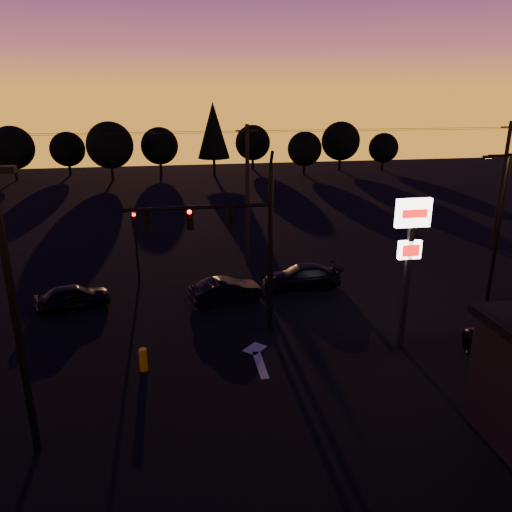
{
  "coord_description": "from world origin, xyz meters",
  "views": [
    {
      "loc": [
        -2.84,
        -17.18,
        11.09
      ],
      "look_at": [
        1.0,
        5.0,
        3.5
      ],
      "focal_mm": 35.0,
      "sensor_mm": 36.0,
      "label": 1
    }
  ],
  "objects_px": {
    "secondary_signal": "(136,237)",
    "car_right": "(302,277)",
    "bollard": "(143,360)",
    "car_mid": "(226,290)",
    "streetlight": "(498,223)",
    "traffic_signal_mast": "(236,234)",
    "parking_lot_light": "(13,301)",
    "car_left": "(73,296)",
    "pylon_sign": "(410,243)"
  },
  "relations": [
    {
      "from": "secondary_signal",
      "to": "car_right",
      "type": "height_order",
      "value": "secondary_signal"
    },
    {
      "from": "pylon_sign",
      "to": "car_right",
      "type": "xyz_separation_m",
      "value": [
        -2.59,
        7.62,
        -4.25
      ]
    },
    {
      "from": "car_mid",
      "to": "car_right",
      "type": "bearing_deg",
      "value": -86.59
    },
    {
      "from": "parking_lot_light",
      "to": "bollard",
      "type": "distance_m",
      "value": 7.23
    },
    {
      "from": "traffic_signal_mast",
      "to": "parking_lot_light",
      "type": "bearing_deg",
      "value": -136.63
    },
    {
      "from": "parking_lot_light",
      "to": "pylon_sign",
      "type": "distance_m",
      "value": 15.19
    },
    {
      "from": "traffic_signal_mast",
      "to": "parking_lot_light",
      "type": "relative_size",
      "value": 0.94
    },
    {
      "from": "pylon_sign",
      "to": "bollard",
      "type": "distance_m",
      "value": 12.16
    },
    {
      "from": "parking_lot_light",
      "to": "car_left",
      "type": "distance_m",
      "value": 12.34
    },
    {
      "from": "car_left",
      "to": "streetlight",
      "type": "bearing_deg",
      "value": -115.68
    },
    {
      "from": "streetlight",
      "to": "traffic_signal_mast",
      "type": "bearing_deg",
      "value": -173.86
    },
    {
      "from": "secondary_signal",
      "to": "car_mid",
      "type": "xyz_separation_m",
      "value": [
        4.85,
        -3.67,
        -2.21
      ]
    },
    {
      "from": "car_right",
      "to": "car_mid",
      "type": "bearing_deg",
      "value": -73.1
    },
    {
      "from": "parking_lot_light",
      "to": "car_left",
      "type": "xyz_separation_m",
      "value": [
        -0.73,
        11.42,
        -4.63
      ]
    },
    {
      "from": "bollard",
      "to": "pylon_sign",
      "type": "bearing_deg",
      "value": 0.45
    },
    {
      "from": "secondary_signal",
      "to": "car_left",
      "type": "relative_size",
      "value": 1.15
    },
    {
      "from": "parking_lot_light",
      "to": "car_mid",
      "type": "bearing_deg",
      "value": 55.8
    },
    {
      "from": "secondary_signal",
      "to": "bollard",
      "type": "bearing_deg",
      "value": -86.19
    },
    {
      "from": "bollard",
      "to": "car_right",
      "type": "xyz_separation_m",
      "value": [
        8.74,
        7.71,
        0.17
      ]
    },
    {
      "from": "secondary_signal",
      "to": "car_mid",
      "type": "bearing_deg",
      "value": -37.12
    },
    {
      "from": "pylon_sign",
      "to": "streetlight",
      "type": "bearing_deg",
      "value": 30.08
    },
    {
      "from": "secondary_signal",
      "to": "streetlight",
      "type": "height_order",
      "value": "streetlight"
    },
    {
      "from": "pylon_sign",
      "to": "bollard",
      "type": "xyz_separation_m",
      "value": [
        -11.33,
        -0.09,
        -4.42
      ]
    },
    {
      "from": "traffic_signal_mast",
      "to": "secondary_signal",
      "type": "height_order",
      "value": "traffic_signal_mast"
    },
    {
      "from": "bollard",
      "to": "car_mid",
      "type": "distance_m",
      "value": 7.65
    },
    {
      "from": "streetlight",
      "to": "car_left",
      "type": "bearing_deg",
      "value": 172.5
    },
    {
      "from": "secondary_signal",
      "to": "car_left",
      "type": "height_order",
      "value": "secondary_signal"
    },
    {
      "from": "bollard",
      "to": "car_mid",
      "type": "bearing_deg",
      "value": 56.87
    },
    {
      "from": "bollard",
      "to": "car_right",
      "type": "distance_m",
      "value": 11.65
    },
    {
      "from": "traffic_signal_mast",
      "to": "parking_lot_light",
      "type": "distance_m",
      "value": 10.19
    },
    {
      "from": "car_mid",
      "to": "pylon_sign",
      "type": "bearing_deg",
      "value": -143.97
    },
    {
      "from": "traffic_signal_mast",
      "to": "car_left",
      "type": "distance_m",
      "value": 10.21
    },
    {
      "from": "car_mid",
      "to": "secondary_signal",
      "type": "bearing_deg",
      "value": 40.36
    },
    {
      "from": "car_mid",
      "to": "car_right",
      "type": "distance_m",
      "value": 4.74
    },
    {
      "from": "parking_lot_light",
      "to": "streetlight",
      "type": "bearing_deg",
      "value": 21.65
    },
    {
      "from": "car_left",
      "to": "car_mid",
      "type": "bearing_deg",
      "value": -112.44
    },
    {
      "from": "streetlight",
      "to": "bollard",
      "type": "height_order",
      "value": "streetlight"
    },
    {
      "from": "parking_lot_light",
      "to": "car_right",
      "type": "distance_m",
      "value": 17.6
    },
    {
      "from": "traffic_signal_mast",
      "to": "pylon_sign",
      "type": "height_order",
      "value": "traffic_signal_mast"
    },
    {
      "from": "parking_lot_light",
      "to": "car_left",
      "type": "relative_size",
      "value": 2.42
    },
    {
      "from": "bollard",
      "to": "streetlight",
      "type": "bearing_deg",
      "value": 12.64
    },
    {
      "from": "secondary_signal",
      "to": "bollard",
      "type": "distance_m",
      "value": 10.37
    },
    {
      "from": "pylon_sign",
      "to": "traffic_signal_mast",
      "type": "bearing_deg",
      "value": 160.64
    },
    {
      "from": "secondary_signal",
      "to": "car_right",
      "type": "distance_m",
      "value": 9.95
    },
    {
      "from": "traffic_signal_mast",
      "to": "streetlight",
      "type": "relative_size",
      "value": 1.07
    },
    {
      "from": "car_left",
      "to": "pylon_sign",
      "type": "bearing_deg",
      "value": -132.6
    },
    {
      "from": "bollard",
      "to": "car_right",
      "type": "height_order",
      "value": "car_right"
    },
    {
      "from": "car_left",
      "to": "car_mid",
      "type": "distance_m",
      "value": 8.11
    },
    {
      "from": "car_right",
      "to": "traffic_signal_mast",
      "type": "bearing_deg",
      "value": -40.38
    },
    {
      "from": "parking_lot_light",
      "to": "bollard",
      "type": "bearing_deg",
      "value": 54.28
    }
  ]
}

